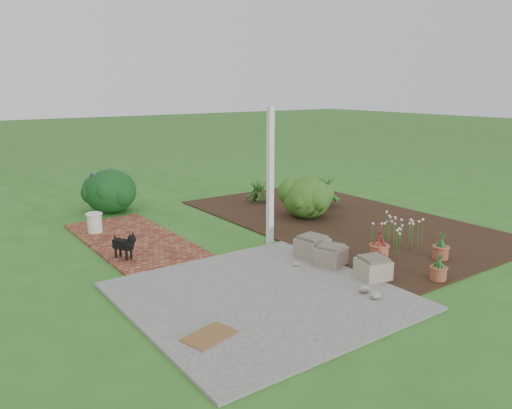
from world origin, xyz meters
TOP-DOWN VIEW (x-y plane):
  - ground at (0.00, 0.00)m, footprint 80.00×80.00m
  - concrete_patio at (-1.25, -1.75)m, footprint 3.50×3.50m
  - brick_path at (-1.70, 1.75)m, footprint 1.60×3.50m
  - garden_bed at (2.50, 0.50)m, footprint 4.00×7.00m
  - veranda_post at (0.30, 0.10)m, footprint 0.10×0.10m
  - stone_trough_near at (0.48, -2.23)m, footprint 0.51×0.51m
  - stone_trough_mid at (0.37, -1.44)m, footprint 0.54×0.54m
  - stone_trough_far at (0.39, -0.96)m, footprint 0.53×0.53m
  - coir_doormat at (-2.43, -2.37)m, footprint 0.68×0.53m
  - black_dog at (-2.23, 0.74)m, footprint 0.29×0.48m
  - cream_ceramic_urn at (-2.14, 2.59)m, footprint 0.34×0.34m
  - evergreen_shrub at (2.07, 1.10)m, footprint 1.31×1.31m
  - agapanthus_clump_back at (3.03, 1.61)m, footprint 1.21×1.21m
  - agapanthus_clump_front at (2.03, 2.88)m, footprint 0.81×0.81m
  - pink_flower_patch at (1.98, -1.39)m, footprint 1.12×1.12m
  - terracotta_pot_bronze at (1.22, -1.70)m, footprint 0.34×0.34m
  - terracotta_pot_small_left at (2.09, -2.28)m, footprint 0.31×0.31m
  - terracotta_pot_small_right at (1.25, -2.82)m, footprint 0.28×0.28m
  - purple_flowering_bush at (-1.24, 4.19)m, footprint 1.52×1.52m

SIDE VIEW (x-z plane):
  - ground at x=0.00m, z-range 0.00..0.00m
  - garden_bed at x=2.50m, z-range 0.00..0.03m
  - concrete_patio at x=-1.25m, z-range 0.00..0.04m
  - brick_path at x=-1.70m, z-range 0.00..0.04m
  - coir_doormat at x=-2.43m, z-range 0.04..0.06m
  - terracotta_pot_small_right at x=1.25m, z-range 0.03..0.23m
  - terracotta_pot_small_left at x=2.09m, z-range 0.03..0.24m
  - terracotta_pot_bronze at x=1.22m, z-range 0.03..0.28m
  - stone_trough_mid at x=0.37m, z-range 0.04..0.32m
  - stone_trough_near at x=0.48m, z-range 0.04..0.32m
  - stone_trough_far at x=0.39m, z-range 0.04..0.35m
  - cream_ceramic_urn at x=-2.14m, z-range 0.04..0.42m
  - black_dog at x=-2.23m, z-range 0.08..0.52m
  - pink_flower_patch at x=1.98m, z-range 0.03..0.58m
  - agapanthus_clump_front at x=2.03m, z-range 0.03..0.72m
  - evergreen_shrub at x=2.07m, z-range 0.03..0.95m
  - purple_flowering_bush at x=-1.24m, z-range 0.00..1.01m
  - agapanthus_clump_back at x=3.03m, z-range 0.03..0.99m
  - veranda_post at x=0.30m, z-range 0.00..2.50m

